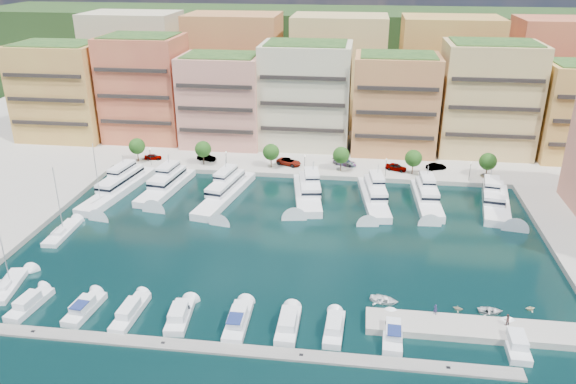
% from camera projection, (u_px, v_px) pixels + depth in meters
% --- Properties ---
extents(ground, '(400.00, 400.00, 0.00)m').
position_uv_depth(ground, '(286.00, 242.00, 98.55)').
color(ground, black).
rests_on(ground, ground).
extents(north_quay, '(220.00, 64.00, 2.00)m').
position_uv_depth(north_quay, '(316.00, 136.00, 155.05)').
color(north_quay, '#9E998E').
rests_on(north_quay, ground).
extents(hillside, '(240.00, 40.00, 58.00)m').
position_uv_depth(hillside, '(328.00, 96.00, 198.79)').
color(hillside, '#1D3214').
rests_on(hillside, ground).
extents(south_pontoon, '(72.00, 2.20, 0.35)m').
position_uv_depth(south_pontoon, '(231.00, 351.00, 71.57)').
color(south_pontoon, gray).
rests_on(south_pontoon, ground).
extents(finger_pier, '(32.00, 5.00, 2.00)m').
position_uv_depth(finger_pier, '(486.00, 333.00, 74.89)').
color(finger_pier, '#9E998E').
rests_on(finger_pier, ground).
extents(apartment_0, '(22.00, 16.50, 24.80)m').
position_uv_depth(apartment_0, '(62.00, 91.00, 146.81)').
color(apartment_0, gold).
rests_on(apartment_0, north_quay).
extents(apartment_1, '(20.00, 16.50, 26.80)m').
position_uv_depth(apartment_1, '(145.00, 88.00, 145.59)').
color(apartment_1, '#D47746').
rests_on(apartment_1, north_quay).
extents(apartment_2, '(20.00, 15.50, 22.80)m').
position_uv_depth(apartment_2, '(223.00, 100.00, 142.03)').
color(apartment_2, tan).
rests_on(apartment_2, north_quay).
extents(apartment_3, '(22.00, 16.50, 25.80)m').
position_uv_depth(apartment_3, '(306.00, 95.00, 140.73)').
color(apartment_3, beige).
rests_on(apartment_3, north_quay).
extents(apartment_4, '(20.00, 15.50, 23.80)m').
position_uv_depth(apartment_4, '(395.00, 104.00, 136.65)').
color(apartment_4, '#C48749').
rests_on(apartment_4, north_quay).
extents(apartment_5, '(22.00, 16.50, 26.80)m').
position_uv_depth(apartment_5, '(487.00, 99.00, 135.23)').
color(apartment_5, tan).
rests_on(apartment_5, north_quay).
extents(backblock_0, '(26.00, 18.00, 30.00)m').
position_uv_depth(backblock_0, '(136.00, 65.00, 166.31)').
color(backblock_0, beige).
rests_on(backblock_0, north_quay).
extents(backblock_1, '(26.00, 18.00, 30.00)m').
position_uv_depth(backblock_1, '(235.00, 67.00, 162.69)').
color(backblock_1, '#C48749').
rests_on(backblock_1, north_quay).
extents(backblock_2, '(26.00, 18.00, 30.00)m').
position_uv_depth(backblock_2, '(338.00, 70.00, 159.08)').
color(backblock_2, tan).
rests_on(backblock_2, north_quay).
extents(backblock_3, '(26.00, 18.00, 30.00)m').
position_uv_depth(backblock_3, '(447.00, 73.00, 155.46)').
color(backblock_3, gold).
rests_on(backblock_3, north_quay).
extents(backblock_4, '(26.00, 18.00, 30.00)m').
position_uv_depth(backblock_4, '(560.00, 76.00, 151.85)').
color(backblock_4, '#D47746').
rests_on(backblock_4, north_quay).
extents(tree_0, '(3.80, 3.80, 5.65)m').
position_uv_depth(tree_0, '(137.00, 146.00, 132.03)').
color(tree_0, '#473323').
rests_on(tree_0, north_quay).
extents(tree_1, '(3.80, 3.80, 5.65)m').
position_uv_depth(tree_1, '(203.00, 149.00, 130.10)').
color(tree_1, '#473323').
rests_on(tree_1, north_quay).
extents(tree_2, '(3.80, 3.80, 5.65)m').
position_uv_depth(tree_2, '(271.00, 152.00, 128.17)').
color(tree_2, '#473323').
rests_on(tree_2, north_quay).
extents(tree_3, '(3.80, 3.80, 5.65)m').
position_uv_depth(tree_3, '(341.00, 155.00, 126.24)').
color(tree_3, '#473323').
rests_on(tree_3, north_quay).
extents(tree_4, '(3.80, 3.80, 5.65)m').
position_uv_depth(tree_4, '(413.00, 158.00, 124.32)').
color(tree_4, '#473323').
rests_on(tree_4, north_quay).
extents(tree_5, '(3.80, 3.80, 5.65)m').
position_uv_depth(tree_5, '(488.00, 162.00, 122.39)').
color(tree_5, '#473323').
rests_on(tree_5, north_quay).
extents(lamppost_0, '(0.30, 0.30, 4.20)m').
position_uv_depth(lamppost_0, '(150.00, 154.00, 129.81)').
color(lamppost_0, black).
rests_on(lamppost_0, north_quay).
extents(lamppost_1, '(0.30, 0.30, 4.20)m').
position_uv_depth(lamppost_1, '(226.00, 157.00, 127.64)').
color(lamppost_1, black).
rests_on(lamppost_1, north_quay).
extents(lamppost_2, '(0.30, 0.30, 4.20)m').
position_uv_depth(lamppost_2, '(305.00, 161.00, 125.47)').
color(lamppost_2, black).
rests_on(lamppost_2, north_quay).
extents(lamppost_3, '(0.30, 0.30, 4.20)m').
position_uv_depth(lamppost_3, '(386.00, 164.00, 123.30)').
color(lamppost_3, black).
rests_on(lamppost_3, north_quay).
extents(lamppost_4, '(0.30, 0.30, 4.20)m').
position_uv_depth(lamppost_4, '(470.00, 168.00, 121.14)').
color(lamppost_4, black).
rests_on(lamppost_4, north_quay).
extents(yacht_0, '(8.07, 25.14, 7.30)m').
position_uv_depth(yacht_0, '(120.00, 186.00, 118.73)').
color(yacht_0, white).
rests_on(yacht_0, ground).
extents(yacht_1, '(7.56, 20.24, 7.30)m').
position_uv_depth(yacht_1, '(167.00, 185.00, 119.68)').
color(yacht_1, white).
rests_on(yacht_1, ground).
extents(yacht_2, '(8.46, 24.12, 7.30)m').
position_uv_depth(yacht_2, '(226.00, 191.00, 116.40)').
color(yacht_2, white).
rests_on(yacht_2, ground).
extents(yacht_3, '(7.88, 20.10, 7.30)m').
position_uv_depth(yacht_3, '(308.00, 191.00, 116.11)').
color(yacht_3, white).
rests_on(yacht_3, ground).
extents(yacht_4, '(6.86, 20.77, 7.30)m').
position_uv_depth(yacht_4, '(374.00, 196.00, 114.13)').
color(yacht_4, white).
rests_on(yacht_4, ground).
extents(yacht_5, '(5.23, 18.72, 7.30)m').
position_uv_depth(yacht_5, '(427.00, 197.00, 113.63)').
color(yacht_5, white).
rests_on(yacht_5, ground).
extents(yacht_6, '(7.78, 19.45, 7.30)m').
position_uv_depth(yacht_6, '(495.00, 201.00, 111.85)').
color(yacht_6, white).
rests_on(yacht_6, ground).
extents(cruiser_0, '(3.47, 8.36, 2.55)m').
position_uv_depth(cruiser_0, '(29.00, 305.00, 79.98)').
color(cruiser_0, white).
rests_on(cruiser_0, ground).
extents(cruiser_1, '(3.41, 8.07, 2.66)m').
position_uv_depth(cruiser_1, '(84.00, 309.00, 78.96)').
color(cruiser_1, white).
rests_on(cruiser_1, ground).
extents(cruiser_2, '(2.77, 9.27, 2.55)m').
position_uv_depth(cruiser_2, '(130.00, 313.00, 78.16)').
color(cruiser_2, white).
rests_on(cruiser_2, ground).
extents(cruiser_3, '(3.42, 7.94, 2.55)m').
position_uv_depth(cruiser_3, '(180.00, 317.00, 77.32)').
color(cruiser_3, white).
rests_on(cruiser_3, ground).
extents(cruiser_4, '(2.89, 9.12, 2.66)m').
position_uv_depth(cruiser_4, '(238.00, 321.00, 76.29)').
color(cruiser_4, white).
rests_on(cruiser_4, ground).
extents(cruiser_5, '(2.76, 8.13, 2.55)m').
position_uv_depth(cruiser_5, '(288.00, 326.00, 75.49)').
color(cruiser_5, white).
rests_on(cruiser_5, ground).
extents(cruiser_6, '(2.69, 7.64, 2.55)m').
position_uv_depth(cruiser_6, '(334.00, 329.00, 74.75)').
color(cruiser_6, white).
rests_on(cruiser_6, ground).
extents(cruiser_7, '(2.84, 8.25, 2.66)m').
position_uv_depth(cruiser_7, '(393.00, 334.00, 73.79)').
color(cruiser_7, white).
rests_on(cruiser_7, ground).
extents(cruiser_9, '(2.87, 7.62, 2.55)m').
position_uv_depth(cruiser_9, '(516.00, 344.00, 71.95)').
color(cruiser_9, white).
rests_on(cruiser_9, ground).
extents(sailboat_0, '(4.41, 9.72, 13.20)m').
position_uv_depth(sailboat_0, '(8.00, 287.00, 84.70)').
color(sailboat_0, white).
rests_on(sailboat_0, ground).
extents(sailboat_1, '(3.04, 10.15, 13.20)m').
position_uv_depth(sailboat_1, '(62.00, 233.00, 100.76)').
color(sailboat_1, white).
rests_on(sailboat_1, ground).
extents(sailboat_2, '(5.05, 10.00, 13.20)m').
position_uv_depth(sailboat_2, '(100.00, 203.00, 112.74)').
color(sailboat_2, white).
rests_on(sailboat_2, ground).
extents(tender_1, '(1.68, 1.55, 0.74)m').
position_uv_depth(tender_1, '(458.00, 308.00, 79.49)').
color(tender_1, beige).
rests_on(tender_1, ground).
extents(tender_0, '(4.65, 3.73, 0.86)m').
position_uv_depth(tender_0, '(384.00, 300.00, 81.27)').
color(tender_0, white).
rests_on(tender_0, ground).
extents(tender_3, '(1.72, 1.59, 0.76)m').
position_uv_depth(tender_3, '(530.00, 308.00, 79.49)').
color(tender_3, beige).
rests_on(tender_3, ground).
extents(tender_2, '(3.49, 2.55, 0.71)m').
position_uv_depth(tender_2, '(490.00, 311.00, 78.94)').
color(tender_2, silver).
rests_on(tender_2, ground).
extents(car_0, '(4.27, 2.21, 1.39)m').
position_uv_depth(car_0, '(153.00, 157.00, 134.31)').
color(car_0, gray).
rests_on(car_0, north_quay).
extents(car_1, '(4.74, 2.47, 1.49)m').
position_uv_depth(car_1, '(207.00, 158.00, 133.66)').
color(car_1, gray).
rests_on(car_1, north_quay).
extents(car_2, '(6.41, 4.71, 1.62)m').
position_uv_depth(car_2, '(289.00, 162.00, 130.77)').
color(car_2, gray).
rests_on(car_2, north_quay).
extents(car_3, '(6.02, 4.11, 1.62)m').
position_uv_depth(car_3, '(345.00, 162.00, 130.70)').
color(car_3, gray).
rests_on(car_3, north_quay).
extents(car_4, '(5.18, 3.49, 1.64)m').
position_uv_depth(car_4, '(396.00, 167.00, 127.56)').
color(car_4, gray).
rests_on(car_4, north_quay).
extents(car_5, '(4.77, 3.22, 1.49)m').
position_uv_depth(car_5, '(436.00, 166.00, 128.09)').
color(car_5, gray).
rests_on(car_5, north_quay).
extents(person_0, '(0.68, 0.66, 1.58)m').
position_uv_depth(person_0, '(435.00, 309.00, 76.79)').
color(person_0, '#27264C').
rests_on(person_0, finger_pier).
extents(person_1, '(0.97, 0.87, 1.64)m').
position_uv_depth(person_1, '(507.00, 320.00, 74.61)').
color(person_1, '#513431').
rests_on(person_1, finger_pier).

